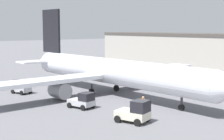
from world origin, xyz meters
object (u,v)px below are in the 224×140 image
(ground_crew_worker, at_px, (143,104))
(baggage_tug, at_px, (135,112))
(airplane, at_px, (107,71))
(pushback_tug, at_px, (83,101))
(belt_loader_truck, at_px, (22,87))

(ground_crew_worker, height_order, baggage_tug, baggage_tug)
(airplane, distance_m, ground_crew_worker, 11.63)
(airplane, distance_m, pushback_tug, 9.49)
(ground_crew_worker, xyz_separation_m, belt_loader_truck, (-18.25, -5.93, -0.05))
(ground_crew_worker, distance_m, pushback_tug, 7.00)
(ground_crew_worker, bearing_deg, belt_loader_truck, -59.47)
(ground_crew_worker, bearing_deg, airplane, -94.79)
(belt_loader_truck, distance_m, pushback_tug, 12.74)
(belt_loader_truck, bearing_deg, ground_crew_worker, 3.60)
(airplane, relative_size, ground_crew_worker, 22.51)
(pushback_tug, bearing_deg, belt_loader_truck, 174.17)
(pushback_tug, bearing_deg, baggage_tug, -9.48)
(pushback_tug, bearing_deg, ground_crew_worker, 22.41)
(baggage_tug, distance_m, pushback_tug, 8.24)
(airplane, height_order, baggage_tug, airplane)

